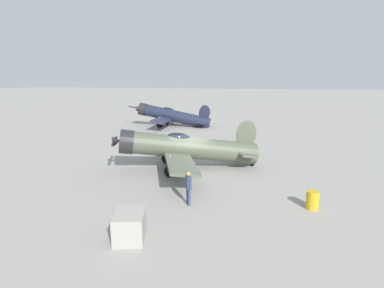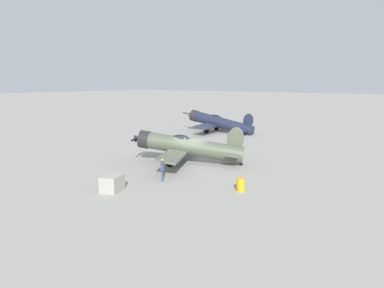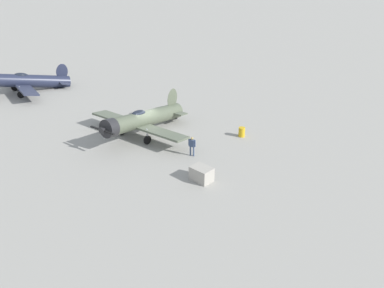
# 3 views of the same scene
# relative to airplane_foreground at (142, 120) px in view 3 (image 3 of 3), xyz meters

# --- Properties ---
(ground_plane) EXTENTS (400.00, 400.00, 0.00)m
(ground_plane) POSITION_rel_airplane_foreground_xyz_m (-0.45, -0.21, -1.56)
(ground_plane) COLOR gray
(airplane_foreground) EXTENTS (10.04, 10.47, 3.51)m
(airplane_foreground) POSITION_rel_airplane_foreground_xyz_m (0.00, 0.00, 0.00)
(airplane_foreground) COLOR #4C5442
(airplane_foreground) RESTS_ON ground_plane
(airplane_mid_apron) EXTENTS (11.52, 10.31, 3.45)m
(airplane_mid_apron) POSITION_rel_airplane_foreground_xyz_m (7.95, -18.67, -0.10)
(airplane_mid_apron) COLOR #1E2338
(airplane_mid_apron) RESTS_ON ground_plane
(ground_crew_mechanic) EXTENTS (0.46, 0.58, 1.74)m
(ground_crew_mechanic) POSITION_rel_airplane_foreground_xyz_m (-2.09, 5.90, -0.51)
(ground_crew_mechanic) COLOR #384766
(ground_crew_mechanic) RESTS_ON ground_plane
(equipment_crate) EXTENTS (1.60, 1.87, 1.09)m
(equipment_crate) POSITION_rel_airplane_foreground_xyz_m (-0.86, 9.73, -1.01)
(equipment_crate) COLOR #9E998E
(equipment_crate) RESTS_ON ground_plane
(fuel_drum) EXTENTS (0.63, 0.63, 0.90)m
(fuel_drum) POSITION_rel_airplane_foreground_xyz_m (-8.03, 4.63, -1.11)
(fuel_drum) COLOR gold
(fuel_drum) RESTS_ON ground_plane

